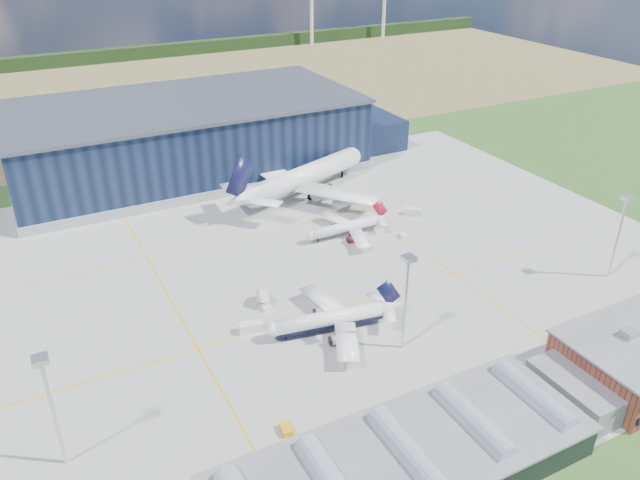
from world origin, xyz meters
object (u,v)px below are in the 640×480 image
at_px(light_mast_west, 49,394).
at_px(airstair, 262,299).
at_px(gse_tug_c, 284,191).
at_px(airliner_navy, 329,311).
at_px(light_mast_east, 621,224).
at_px(light_mast_center, 406,288).
at_px(airliner_red, 344,222).
at_px(airliner_widebody, 304,166).
at_px(gse_cart_a, 403,236).
at_px(gse_van_b, 413,212).
at_px(car_b, 576,346).
at_px(gse_van_a, 251,327).
at_px(gse_tug_b, 287,429).
at_px(car_a, 555,334).
at_px(hangar, 193,139).

height_order(light_mast_west, airstair, light_mast_west).
bearing_deg(gse_tug_c, light_mast_west, -121.77).
bearing_deg(airliner_navy, light_mast_east, -179.78).
relative_size(light_mast_center, airliner_red, 0.83).
bearing_deg(airliner_widebody, gse_cart_a, -94.55).
height_order(gse_van_b, car_b, gse_van_b).
height_order(gse_van_a, car_b, gse_van_a).
distance_m(gse_van_a, gse_cart_a, 61.38).
xyz_separation_m(gse_tug_b, car_b, (66.70, -6.82, -0.01)).
bearing_deg(light_mast_west, car_a, -6.95).
distance_m(airliner_widebody, gse_cart_a, 44.37).
bearing_deg(car_b, gse_tug_c, 28.48).
xyz_separation_m(light_mast_east, airstair, (-85.57, 29.95, -13.90)).
bearing_deg(airliner_red, light_mast_east, 134.40).
bearing_deg(airliner_navy, airliner_red, -113.97).
relative_size(airliner_red, gse_tug_c, 7.86).
height_order(airliner_red, car_a, airliner_red).
height_order(gse_van_a, gse_van_b, gse_van_a).
height_order(airliner_widebody, gse_tug_c, airliner_widebody).
bearing_deg(gse_cart_a, light_mast_center, -116.27).
xyz_separation_m(hangar, gse_van_a, (-20.06, -104.04, -10.44)).
bearing_deg(gse_tug_c, airliner_red, -74.91).
height_order(airliner_widebody, car_b, airliner_widebody).
xyz_separation_m(light_mast_west, airliner_navy, (58.71, 12.75, -10.10)).
distance_m(airliner_red, gse_cart_a, 17.75).
xyz_separation_m(hangar, light_mast_center, (7.19, -124.80, 3.82)).
xyz_separation_m(light_mast_center, airliner_widebody, (18.08, 85.00, -5.18)).
relative_size(gse_cart_a, car_a, 0.85).
height_order(airliner_navy, car_a, airliner_navy).
distance_m(airliner_navy, airliner_red, 47.17).
bearing_deg(light_mast_west, gse_tug_b, -16.84).
bearing_deg(airliner_navy, car_a, 159.89).
distance_m(airliner_navy, gse_cart_a, 51.46).
bearing_deg(light_mast_west, gse_cart_a, 23.46).
distance_m(light_mast_east, airliner_red, 73.06).
relative_size(gse_van_b, airstair, 1.06).
bearing_deg(car_b, hangar, 33.12).
distance_m(hangar, gse_cart_a, 90.18).
bearing_deg(hangar, gse_cart_a, -65.57).
distance_m(hangar, light_mast_east, 144.23).
xyz_separation_m(light_mast_west, light_mast_east, (135.00, 0.00, 0.00)).
height_order(airliner_widebody, gse_van_b, airliner_widebody).
distance_m(gse_tug_b, gse_van_b, 99.13).
bearing_deg(airstair, airliner_red, 38.37).
xyz_separation_m(airliner_navy, gse_tug_c, (23.57, 75.98, -4.56)).
height_order(airliner_red, car_b, airliner_red).
bearing_deg(airliner_navy, gse_van_b, -131.85).
distance_m(light_mast_west, airliner_red, 100.12).
xyz_separation_m(airliner_widebody, car_b, (15.54, -103.00, -9.60)).
distance_m(airliner_widebody, airstair, 67.83).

